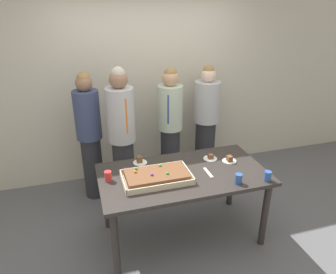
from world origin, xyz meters
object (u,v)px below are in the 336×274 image
Objects in this scene: drink_cup_middle at (108,176)px; sheet_cake at (157,176)px; party_table at (183,181)px; person_far_right_suit at (90,135)px; plated_slice_near_left at (140,161)px; drink_cup_far_end at (238,179)px; cake_server_utensil at (208,173)px; drink_cup_nearest at (268,176)px; plated_slice_near_right at (210,158)px; person_serving_front at (170,126)px; person_striped_tie_right at (206,121)px; plated_slice_far_left at (229,160)px; person_green_shirt_behind at (122,136)px.

sheet_cake is at bearing -15.05° from drink_cup_middle.
party_table is 1.03× the size of person_far_right_suit.
plated_slice_near_left is 1.06m from drink_cup_far_end.
drink_cup_nearest is at bearing -31.27° from cake_server_utensil.
sheet_cake is 0.54m from cake_server_utensil.
sheet_cake is at bearing -160.07° from plated_slice_near_right.
person_serving_front is (-0.19, 0.89, 0.05)m from plated_slice_near_right.
person_striped_tie_right is at bearing 67.90° from cake_server_utensil.
plated_slice_far_left is 1.29m from person_green_shirt_behind.
drink_cup_middle is 1.25m from drink_cup_far_end.
drink_cup_middle is (-1.48, 0.44, 0.00)m from drink_cup_nearest.
cake_server_utensil is (0.53, -0.02, -0.03)m from sheet_cake.
person_striped_tie_right is (1.50, 1.12, -0.01)m from drink_cup_middle.
plated_slice_far_left is at bearing 0.50° from drink_cup_middle.
drink_cup_nearest is at bearing -7.14° from drink_cup_far_end.
drink_cup_far_end is at bearing -39.21° from plated_slice_near_left.
sheet_cake is 1.26m from person_far_right_suit.
plated_slice_far_left reaches higher than plated_slice_near_right.
party_table is 0.52m from plated_slice_near_left.
person_far_right_suit is at bearing -45.75° from person_striped_tie_right.
person_striped_tie_right is at bearing 89.07° from drink_cup_nearest.
person_striped_tie_right reaches higher than drink_cup_nearest.
drink_cup_far_end reaches higher than plated_slice_near_left.
drink_cup_nearest is 0.50× the size of cake_server_utensil.
cake_server_utensil is at bearing -153.47° from plated_slice_far_left.
person_striped_tie_right is at bearing 78.20° from drink_cup_far_end.
drink_cup_far_end is 1.45m from person_serving_front.
cake_server_utensil is at bearing -117.69° from plated_slice_near_right.
person_far_right_suit is at bearing -136.13° from person_green_shirt_behind.
drink_cup_middle is at bearing -19.54° from person_serving_front.
drink_cup_nearest is 0.30m from drink_cup_far_end.
drink_cup_middle is at bearing -173.74° from plated_slice_near_right.
drink_cup_nearest is at bearing 39.22° from person_striped_tie_right.
party_table is 1.04× the size of person_striped_tie_right.
drink_cup_middle is at bearing -179.50° from plated_slice_far_left.
drink_cup_nearest is 1.54m from drink_cup_middle.
drink_cup_nearest reaches higher than party_table.
person_far_right_suit is (-0.11, 1.01, 0.02)m from drink_cup_middle.
plated_slice_near_right is 1.52m from person_far_right_suit.
person_far_right_suit is at bearing 122.29° from plated_slice_near_left.
drink_cup_nearest is 1.00× the size of drink_cup_middle.
person_serving_front reaches higher than party_table.
person_serving_front is at bearing 66.74° from sheet_cake.
drink_cup_far_end is at bearing 32.85° from person_serving_front.
person_green_shirt_behind is at bearing 71.14° from drink_cup_middle.
drink_cup_middle is (-0.75, 0.07, 0.15)m from party_table.
person_green_shirt_behind is (-0.68, -0.26, 0.05)m from person_serving_front.
person_striped_tie_right reaches higher than sheet_cake.
sheet_cake is 3.32× the size of cake_server_utensil.
person_far_right_suit reaches higher than drink_cup_far_end.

